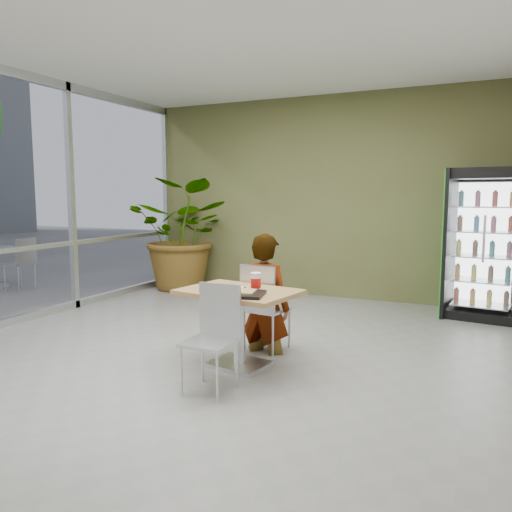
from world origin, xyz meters
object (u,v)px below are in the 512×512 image
object	(u,v)px
chair_near	(215,328)
cafeteria_tray	(236,294)
beverage_fridge	(484,244)
potted_plant	(184,234)
chair_far	(262,301)
soda_cup	(256,282)
seated_woman	(265,307)
dining_table	(239,312)

from	to	relation	value
chair_near	cafeteria_tray	world-z (taller)	chair_near
beverage_fridge	potted_plant	size ratio (longest dim) A/B	1.04
chair_far	beverage_fridge	bearing A→B (deg)	-121.02
chair_near	beverage_fridge	size ratio (longest dim) A/B	0.45
soda_cup	beverage_fridge	bearing A→B (deg)	58.26
cafeteria_tray	potted_plant	size ratio (longest dim) A/B	0.25
chair_near	beverage_fridge	xyz separation A→B (m)	(2.02, 3.65, 0.47)
seated_woman	beverage_fridge	size ratio (longest dim) A/B	0.78
potted_plant	chair_far	bearing A→B (deg)	-44.84
dining_table	seated_woman	xyz separation A→B (m)	(0.02, 0.56, -0.06)
dining_table	cafeteria_tray	world-z (taller)	cafeteria_tray
chair_near	beverage_fridge	world-z (taller)	beverage_fridge
chair_near	cafeteria_tray	distance (m)	0.40
chair_near	potted_plant	xyz separation A→B (m)	(-2.72, 3.74, 0.44)
cafeteria_tray	beverage_fridge	distance (m)	3.88
potted_plant	dining_table	bearing A→B (deg)	-50.02
dining_table	cafeteria_tray	xyz separation A→B (m)	(0.10, -0.24, 0.23)
seated_woman	soda_cup	world-z (taller)	seated_woman
dining_table	chair_near	xyz separation A→B (m)	(0.05, -0.56, -0.02)
potted_plant	seated_woman	bearing A→B (deg)	-44.20
seated_woman	potted_plant	bearing A→B (deg)	-36.54
dining_table	chair_near	size ratio (longest dim) A/B	1.32
dining_table	cafeteria_tray	size ratio (longest dim) A/B	2.42
dining_table	beverage_fridge	world-z (taller)	beverage_fridge
cafeteria_tray	potted_plant	distance (m)	4.40
seated_woman	beverage_fridge	world-z (taller)	beverage_fridge
chair_far	beverage_fridge	distance (m)	3.32
chair_near	seated_woman	distance (m)	1.12
chair_near	soda_cup	bearing A→B (deg)	78.76
chair_far	potted_plant	bearing A→B (deg)	-37.19
cafeteria_tray	potted_plant	world-z (taller)	potted_plant
dining_table	soda_cup	xyz separation A→B (m)	(0.17, 0.02, 0.30)
cafeteria_tray	potted_plant	bearing A→B (deg)	128.94
chair_near	seated_woman	world-z (taller)	seated_woman
soda_cup	seated_woman	bearing A→B (deg)	104.88
seated_woman	soda_cup	size ratio (longest dim) A/B	8.93
chair_far	soda_cup	xyz separation A→B (m)	(0.16, -0.50, 0.29)
potted_plant	chair_near	bearing A→B (deg)	-53.98
soda_cup	potted_plant	xyz separation A→B (m)	(-2.83, 3.16, 0.12)
chair_near	cafeteria_tray	xyz separation A→B (m)	(0.04, 0.32, 0.24)
dining_table	seated_woman	world-z (taller)	seated_woman
dining_table	chair_far	xyz separation A→B (m)	(0.01, 0.52, 0.01)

